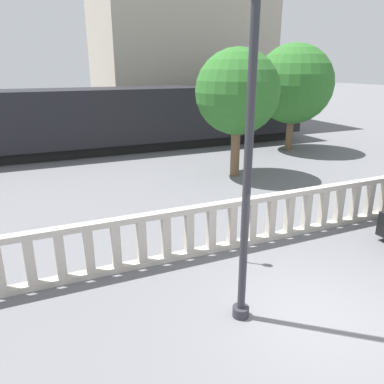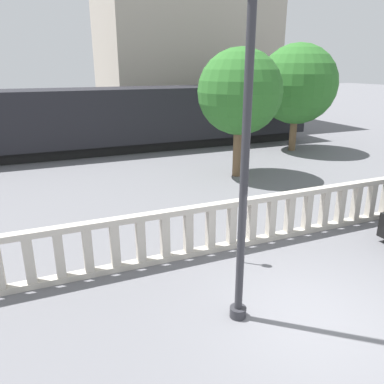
{
  "view_description": "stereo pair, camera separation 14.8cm",
  "coord_description": "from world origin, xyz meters",
  "px_view_note": "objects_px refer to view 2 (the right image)",
  "views": [
    {
      "loc": [
        -4.54,
        -4.53,
        4.56
      ],
      "look_at": [
        -0.7,
        4.24,
        1.33
      ],
      "focal_mm": 35.0,
      "sensor_mm": 36.0,
      "label": 1
    },
    {
      "loc": [
        -4.41,
        -4.59,
        4.56
      ],
      "look_at": [
        -0.7,
        4.24,
        1.33
      ],
      "focal_mm": 35.0,
      "sensor_mm": 36.0,
      "label": 2
    }
  ],
  "objects_px": {
    "lamppost": "(245,160)",
    "parking_meter": "(244,219)",
    "tree_right": "(240,92)",
    "tree_left": "(297,84)",
    "train_near": "(64,121)"
  },
  "relations": [
    {
      "from": "lamppost",
      "to": "parking_meter",
      "type": "height_order",
      "value": "lamppost"
    },
    {
      "from": "tree_right",
      "to": "lamppost",
      "type": "bearing_deg",
      "value": -119.11
    },
    {
      "from": "tree_left",
      "to": "tree_right",
      "type": "relative_size",
      "value": 1.08
    },
    {
      "from": "lamppost",
      "to": "tree_right",
      "type": "relative_size",
      "value": 1.1
    },
    {
      "from": "train_near",
      "to": "lamppost",
      "type": "bearing_deg",
      "value": -83.84
    },
    {
      "from": "parking_meter",
      "to": "tree_left",
      "type": "distance_m",
      "value": 13.89
    },
    {
      "from": "lamppost",
      "to": "train_near",
      "type": "height_order",
      "value": "lamppost"
    },
    {
      "from": "train_near",
      "to": "tree_left",
      "type": "xyz_separation_m",
      "value": [
        11.96,
        -3.82,
        1.83
      ]
    },
    {
      "from": "lamppost",
      "to": "train_near",
      "type": "bearing_deg",
      "value": 96.16
    },
    {
      "from": "parking_meter",
      "to": "train_near",
      "type": "xyz_separation_m",
      "value": [
        -2.82,
        13.98,
        0.66
      ]
    },
    {
      "from": "tree_left",
      "to": "lamppost",
      "type": "bearing_deg",
      "value": -130.62
    },
    {
      "from": "lamppost",
      "to": "tree_right",
      "type": "distance_m",
      "value": 9.84
    },
    {
      "from": "tree_left",
      "to": "tree_right",
      "type": "distance_m",
      "value": 6.43
    },
    {
      "from": "lamppost",
      "to": "train_near",
      "type": "xyz_separation_m",
      "value": [
        -1.7,
        15.77,
        -1.29
      ]
    },
    {
      "from": "lamppost",
      "to": "train_near",
      "type": "distance_m",
      "value": 15.92
    }
  ]
}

